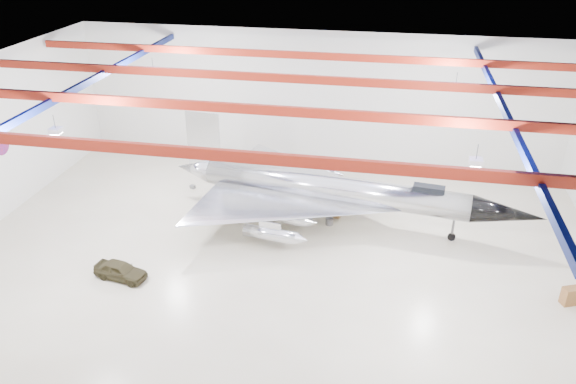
# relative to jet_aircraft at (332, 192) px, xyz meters

# --- Properties ---
(floor) EXTENTS (40.00, 40.00, 0.00)m
(floor) POSITION_rel_jet_aircraft_xyz_m (-2.68, -4.55, -2.27)
(floor) COLOR #BFB297
(floor) RESTS_ON ground
(wall_back) EXTENTS (40.00, 0.00, 40.00)m
(wall_back) POSITION_rel_jet_aircraft_xyz_m (-2.68, 10.45, 3.23)
(wall_back) COLOR silver
(wall_back) RESTS_ON floor
(ceiling) EXTENTS (40.00, 40.00, 0.00)m
(ceiling) POSITION_rel_jet_aircraft_xyz_m (-2.68, -4.55, 8.73)
(ceiling) COLOR #0A0F38
(ceiling) RESTS_ON wall_back
(ceiling_structure) EXTENTS (39.50, 29.50, 1.08)m
(ceiling_structure) POSITION_rel_jet_aircraft_xyz_m (-2.68, -4.55, 8.06)
(ceiling_structure) COLOR maroon
(ceiling_structure) RESTS_ON ceiling
(wall_roundel) EXTENTS (0.10, 1.50, 1.50)m
(wall_roundel) POSITION_rel_jet_aircraft_xyz_m (-22.62, -2.55, 2.73)
(wall_roundel) COLOR #B21414
(wall_roundel) RESTS_ON wall_left
(jet_aircraft) EXTENTS (25.31, 16.18, 6.91)m
(jet_aircraft) POSITION_rel_jet_aircraft_xyz_m (0.00, 0.00, 0.00)
(jet_aircraft) COLOR silver
(jet_aircraft) RESTS_ON floor
(jeep) EXTENTS (3.38, 1.81, 1.09)m
(jeep) POSITION_rel_jet_aircraft_xyz_m (-11.27, -9.13, -1.72)
(jeep) COLOR #332E19
(jeep) RESTS_ON floor
(desk) EXTENTS (1.26, 0.95, 1.04)m
(desk) POSITION_rel_jet_aircraft_xyz_m (14.16, -6.60, -1.75)
(desk) COLOR brown
(desk) RESTS_ON floor
(crate_ply) EXTENTS (0.62, 0.54, 0.37)m
(crate_ply) POSITION_rel_jet_aircraft_xyz_m (-8.92, -0.92, -2.08)
(crate_ply) COLOR olive
(crate_ply) RESTS_ON floor
(toolbox_red) EXTENTS (0.50, 0.42, 0.33)m
(toolbox_red) POSITION_rel_jet_aircraft_xyz_m (-5.97, 5.13, -2.10)
(toolbox_red) COLOR #A22010
(toolbox_red) RESTS_ON floor
(engine_drum) EXTENTS (0.66, 0.66, 0.48)m
(engine_drum) POSITION_rel_jet_aircraft_xyz_m (-0.02, -0.53, -2.03)
(engine_drum) COLOR #59595B
(engine_drum) RESTS_ON floor
(parts_bin) EXTENTS (0.62, 0.54, 0.38)m
(parts_bin) POSITION_rel_jet_aircraft_xyz_m (0.34, 0.60, -2.07)
(parts_bin) COLOR olive
(parts_bin) RESTS_ON floor
(crate_small) EXTENTS (0.45, 0.41, 0.26)m
(crate_small) POSITION_rel_jet_aircraft_xyz_m (-11.19, 3.02, -2.13)
(crate_small) COLOR #59595B
(crate_small) RESTS_ON floor
(tool_chest) EXTENTS (0.45, 0.45, 0.34)m
(tool_chest) POSITION_rel_jet_aircraft_xyz_m (2.23, 2.21, -2.10)
(tool_chest) COLOR #A22010
(tool_chest) RESTS_ON floor
(spares_box) EXTENTS (0.39, 0.39, 0.33)m
(spares_box) POSITION_rel_jet_aircraft_xyz_m (-2.66, 3.93, -2.10)
(spares_box) COLOR #59595B
(spares_box) RESTS_ON floor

